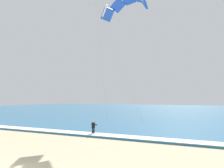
# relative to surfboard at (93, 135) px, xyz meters

# --- Properties ---
(sea) EXTENTS (200.00, 120.00, 0.20)m
(sea) POSITION_rel_surfboard_xyz_m (3.01, 58.64, 0.07)
(sea) COLOR teal
(sea) RESTS_ON ground
(surf_foam) EXTENTS (200.00, 2.02, 0.04)m
(surf_foam) POSITION_rel_surfboard_xyz_m (3.01, -0.36, 0.19)
(surf_foam) COLOR white
(surf_foam) RESTS_ON sea
(surfboard) EXTENTS (0.57, 1.44, 0.09)m
(surfboard) POSITION_rel_surfboard_xyz_m (0.00, 0.00, 0.00)
(surfboard) COLOR #E04C38
(surfboard) RESTS_ON ground
(kitesurfer) EXTENTS (0.55, 0.55, 1.69)m
(kitesurfer) POSITION_rel_surfboard_xyz_m (0.00, 0.02, 0.91)
(kitesurfer) COLOR black
(kitesurfer) RESTS_ON ground
(kite_primary) EXTENTS (7.77, 6.38, 16.68)m
(kite_primary) POSITION_rel_surfboard_xyz_m (1.85, 5.00, 16.61)
(kite_primary) COLOR blue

